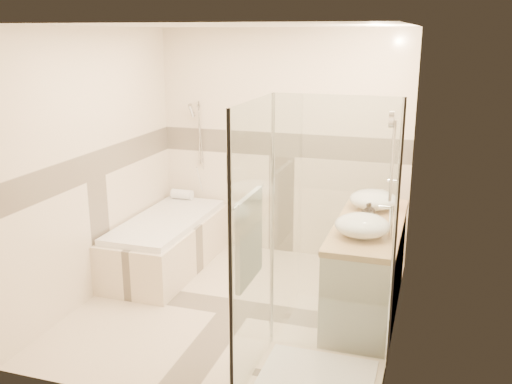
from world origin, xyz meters
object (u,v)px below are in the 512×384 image
(shower_enclosure, at_px, (302,320))
(vessel_sink_far, at_px, (362,225))
(vanity, at_px, (367,267))
(bathtub, at_px, (167,241))
(amenity_bottle_a, at_px, (367,214))
(amenity_bottle_b, at_px, (370,210))
(vessel_sink_near, at_px, (373,200))

(shower_enclosure, distance_m, vessel_sink_far, 1.04)
(vanity, distance_m, vessel_sink_far, 0.63)
(vanity, height_order, vessel_sink_far, vessel_sink_far)
(shower_enclosure, bearing_deg, bathtub, 138.90)
(bathtub, xyz_separation_m, amenity_bottle_a, (2.13, -0.40, 0.63))
(bathtub, xyz_separation_m, vessel_sink_far, (2.13, -0.71, 0.63))
(amenity_bottle_b, bearing_deg, vanity, -81.98)
(vessel_sink_far, distance_m, amenity_bottle_b, 0.51)
(vessel_sink_near, distance_m, amenity_bottle_b, 0.27)
(shower_enclosure, xyz_separation_m, amenity_bottle_b, (0.27, 1.41, 0.41))
(bathtub, distance_m, vessel_sink_near, 2.22)
(amenity_bottle_b, bearing_deg, vessel_sink_near, 90.00)
(bathtub, relative_size, vessel_sink_far, 3.80)
(vessel_sink_far, xyz_separation_m, amenity_bottle_a, (0.00, 0.32, 0.00))
(vanity, xyz_separation_m, amenity_bottle_b, (-0.02, 0.14, 0.49))
(vanity, relative_size, amenity_bottle_a, 9.00)
(vanity, bearing_deg, amenity_bottle_a, -113.46)
(shower_enclosure, xyz_separation_m, amenity_bottle_a, (0.27, 1.22, 0.43))
(vessel_sink_near, bearing_deg, vanity, -87.23)
(vanity, xyz_separation_m, amenity_bottle_a, (-0.02, -0.05, 0.51))
(vessel_sink_near, bearing_deg, vessel_sink_far, -90.00)
(vanity, distance_m, shower_enclosure, 1.31)
(vessel_sink_near, relative_size, amenity_bottle_b, 3.28)
(vessel_sink_near, distance_m, vessel_sink_far, 0.78)
(vessel_sink_far, height_order, amenity_bottle_a, amenity_bottle_a)
(bathtub, height_order, amenity_bottle_b, amenity_bottle_b)
(vessel_sink_far, distance_m, amenity_bottle_a, 0.32)
(amenity_bottle_a, relative_size, amenity_bottle_b, 1.34)
(vessel_sink_near, xyz_separation_m, amenity_bottle_a, (0.00, -0.46, 0.00))
(bathtub, distance_m, shower_enclosure, 2.47)
(amenity_bottle_a, height_order, amenity_bottle_b, amenity_bottle_a)
(bathtub, bearing_deg, amenity_bottle_a, -10.53)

